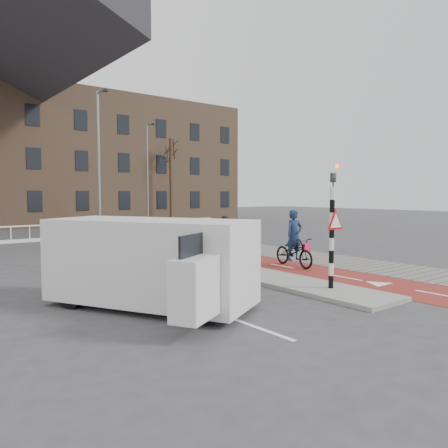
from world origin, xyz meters
TOP-DOWN VIEW (x-y plane):
  - ground at (0.00, 0.00)m, footprint 120.00×120.00m
  - bike_lane at (1.50, 10.00)m, footprint 2.50×60.00m
  - sidewalk at (4.30, 10.00)m, footprint 3.00×60.00m
  - curb_island at (-0.70, 4.00)m, footprint 1.80×16.00m
  - traffic_signal at (-0.60, -2.02)m, footprint 0.80×0.80m
  - bollard at (-0.86, 2.98)m, footprint 0.12×0.12m
  - cyclist_near at (1.80, 1.66)m, footprint 1.02×2.20m
  - cyclist_far at (1.51, 5.58)m, footprint 0.81×1.69m
  - van at (-5.44, -0.29)m, footprint 4.24×5.41m
  - railing at (-5.00, 17.00)m, footprint 28.00×0.10m
  - tree_right at (10.66, 25.54)m, footprint 0.27×0.27m
  - streetlight_near at (-2.34, 10.56)m, footprint 0.12×0.12m
  - streetlight_right at (5.87, 21.11)m, footprint 0.12×0.12m

SIDE VIEW (x-z plane):
  - ground at x=0.00m, z-range 0.00..0.00m
  - bike_lane at x=1.50m, z-range 0.00..0.01m
  - sidewalk at x=4.30m, z-range 0.00..0.01m
  - curb_island at x=-0.70m, z-range 0.00..0.12m
  - railing at x=-5.00m, z-range -0.19..0.80m
  - bollard at x=-0.86m, z-range 0.12..0.89m
  - cyclist_near at x=1.80m, z-range -0.35..1.83m
  - cyclist_far at x=1.51m, z-range -0.14..1.65m
  - van at x=-5.44m, z-range 0.06..2.24m
  - traffic_signal at x=-0.60m, z-range 0.15..3.83m
  - streetlight_near at x=-2.34m, z-range 0.00..7.69m
  - tree_right at x=10.66m, z-range 0.00..7.94m
  - streetlight_right at x=5.87m, z-range 0.00..8.26m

